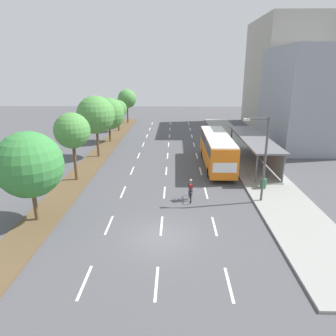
# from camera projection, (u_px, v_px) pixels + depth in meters

# --- Properties ---
(ground_plane) EXTENTS (140.00, 140.00, 0.00)m
(ground_plane) POSITION_uv_depth(u_px,v_px,m) (160.00, 237.00, 18.69)
(ground_plane) COLOR #4C4C51
(median_strip) EXTENTS (2.60, 52.00, 0.12)m
(median_strip) POSITION_uv_depth(u_px,v_px,m) (102.00, 152.00, 37.87)
(median_strip) COLOR brown
(median_strip) RESTS_ON ground
(sidewalk_right) EXTENTS (4.50, 52.00, 0.15)m
(sidewalk_right) POSITION_uv_depth(u_px,v_px,m) (243.00, 153.00, 37.49)
(sidewalk_right) COLOR gray
(sidewalk_right) RESTS_ON ground
(lane_divider_left) EXTENTS (0.14, 48.33, 0.01)m
(lane_divider_left) POSITION_uv_depth(u_px,v_px,m) (139.00, 155.00, 36.52)
(lane_divider_left) COLOR white
(lane_divider_left) RESTS_ON ground
(lane_divider_center) EXTENTS (0.14, 48.33, 0.01)m
(lane_divider_center) POSITION_uv_depth(u_px,v_px,m) (168.00, 156.00, 36.44)
(lane_divider_center) COLOR white
(lane_divider_center) RESTS_ON ground
(lane_divider_right) EXTENTS (0.14, 48.33, 0.01)m
(lane_divider_right) POSITION_uv_depth(u_px,v_px,m) (197.00, 156.00, 36.37)
(lane_divider_right) COLOR white
(lane_divider_right) RESTS_ON ground
(bus_shelter) EXTENTS (2.90, 13.43, 2.86)m
(bus_shelter) POSITION_uv_depth(u_px,v_px,m) (256.00, 148.00, 32.58)
(bus_shelter) COLOR gray
(bus_shelter) RESTS_ON sidewalk_right
(bus) EXTENTS (2.54, 11.29, 3.37)m
(bus) POSITION_uv_depth(u_px,v_px,m) (217.00, 148.00, 31.81)
(bus) COLOR orange
(bus) RESTS_ON ground
(cyclist) EXTENTS (0.46, 1.82, 1.71)m
(cyclist) POSITION_uv_depth(u_px,v_px,m) (191.00, 191.00, 23.85)
(cyclist) COLOR black
(cyclist) RESTS_ON ground
(median_tree_nearest) EXTENTS (4.33, 4.33, 6.07)m
(median_tree_nearest) POSITION_uv_depth(u_px,v_px,m) (29.00, 165.00, 19.50)
(median_tree_nearest) COLOR brown
(median_tree_nearest) RESTS_ON median_strip
(median_tree_second) EXTENTS (3.19, 3.19, 6.18)m
(median_tree_second) POSITION_uv_depth(u_px,v_px,m) (72.00, 131.00, 26.83)
(median_tree_second) COLOR brown
(median_tree_second) RESTS_ON median_strip
(median_tree_third) EXTENTS (4.27, 4.27, 7.00)m
(median_tree_third) POSITION_uv_depth(u_px,v_px,m) (96.00, 115.00, 34.28)
(median_tree_third) COLOR brown
(median_tree_third) RESTS_ON median_strip
(median_tree_fourth) EXTENTS (4.40, 4.40, 6.09)m
(median_tree_fourth) POSITION_uv_depth(u_px,v_px,m) (109.00, 114.00, 42.13)
(median_tree_fourth) COLOR brown
(median_tree_fourth) RESTS_ON median_strip
(median_tree_fifth) EXTENTS (2.94, 2.94, 5.04)m
(median_tree_fifth) POSITION_uv_depth(u_px,v_px,m) (118.00, 109.00, 49.78)
(median_tree_fifth) COLOR brown
(median_tree_fifth) RESTS_ON median_strip
(median_tree_farthest) EXTENTS (3.48, 3.48, 6.26)m
(median_tree_farthest) POSITION_uv_depth(u_px,v_px,m) (127.00, 99.00, 57.02)
(median_tree_farthest) COLOR brown
(median_tree_farthest) RESTS_ON median_strip
(streetlight) EXTENTS (1.91, 0.24, 6.50)m
(streetlight) POSITION_uv_depth(u_px,v_px,m) (263.00, 154.00, 22.53)
(streetlight) COLOR #4C4C51
(streetlight) RESTS_ON sidewalk_right
(trash_bin) EXTENTS (0.52, 0.52, 0.85)m
(trash_bin) POSITION_uv_depth(u_px,v_px,m) (263.00, 183.00, 25.97)
(trash_bin) COLOR #286B38
(trash_bin) RESTS_ON sidewalk_right
(building_near_right) EXTENTS (9.31, 13.22, 12.63)m
(building_near_right) POSITION_uv_depth(u_px,v_px,m) (309.00, 98.00, 39.58)
(building_near_right) COLOR #8E939E
(building_near_right) RESTS_ON ground
(building_mid_right) EXTENTS (9.43, 16.00, 17.86)m
(building_mid_right) POSITION_uv_depth(u_px,v_px,m) (282.00, 75.00, 52.06)
(building_mid_right) COLOR #A39E93
(building_mid_right) RESTS_ON ground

